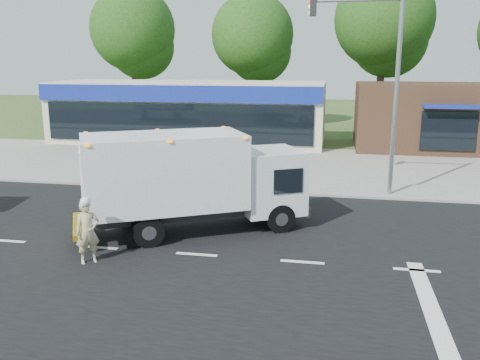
# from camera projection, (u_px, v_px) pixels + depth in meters

# --- Properties ---
(ground) EXTENTS (120.00, 120.00, 0.00)m
(ground) POSITION_uv_depth(u_px,v_px,m) (302.00, 263.00, 13.90)
(ground) COLOR #385123
(ground) RESTS_ON ground
(road_asphalt) EXTENTS (60.00, 14.00, 0.02)m
(road_asphalt) POSITION_uv_depth(u_px,v_px,m) (302.00, 262.00, 13.90)
(road_asphalt) COLOR black
(road_asphalt) RESTS_ON ground
(sidewalk) EXTENTS (60.00, 2.40, 0.12)m
(sidewalk) POSITION_uv_depth(u_px,v_px,m) (315.00, 188.00, 21.73)
(sidewalk) COLOR gray
(sidewalk) RESTS_ON ground
(parking_apron) EXTENTS (60.00, 9.00, 0.02)m
(parking_apron) POSITION_uv_depth(u_px,v_px,m) (320.00, 163.00, 27.29)
(parking_apron) COLOR gray
(parking_apron) RESTS_ON ground
(lane_markings) EXTENTS (55.20, 7.00, 0.01)m
(lane_markings) POSITION_uv_depth(u_px,v_px,m) (354.00, 287.00, 12.37)
(lane_markings) COLOR silver
(lane_markings) RESTS_ON road_asphalt
(ems_box_truck) EXTENTS (7.44, 5.38, 3.21)m
(ems_box_truck) POSITION_uv_depth(u_px,v_px,m) (190.00, 176.00, 15.99)
(ems_box_truck) COLOR black
(ems_box_truck) RESTS_ON ground
(emergency_worker) EXTENTS (0.76, 0.73, 1.86)m
(emergency_worker) POSITION_uv_depth(u_px,v_px,m) (88.00, 231.00, 13.70)
(emergency_worker) COLOR tan
(emergency_worker) RESTS_ON ground
(retail_strip_mall) EXTENTS (18.00, 6.20, 4.00)m
(retail_strip_mall) POSITION_uv_depth(u_px,v_px,m) (189.00, 112.00, 34.11)
(retail_strip_mall) COLOR beige
(retail_strip_mall) RESTS_ON ground
(brown_storefront) EXTENTS (10.00, 6.70, 4.00)m
(brown_storefront) POSITION_uv_depth(u_px,v_px,m) (439.00, 117.00, 31.29)
(brown_storefront) COLOR #382316
(brown_storefront) RESTS_ON ground
(traffic_signal_pole) EXTENTS (3.51, 0.25, 8.00)m
(traffic_signal_pole) POSITION_uv_depth(u_px,v_px,m) (380.00, 73.00, 19.61)
(traffic_signal_pole) COLOR gray
(traffic_signal_pole) RESTS_ON ground
(background_trees) EXTENTS (36.77, 7.39, 12.10)m
(background_trees) POSITION_uv_depth(u_px,v_px,m) (318.00, 34.00, 39.28)
(background_trees) COLOR #332114
(background_trees) RESTS_ON ground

